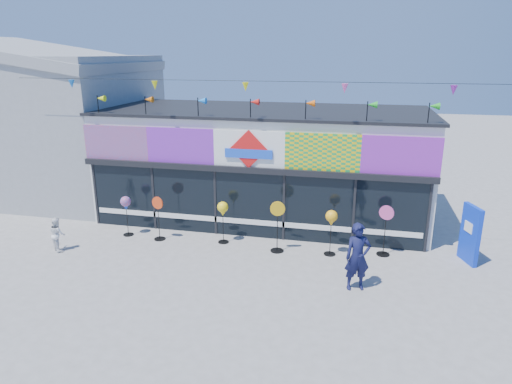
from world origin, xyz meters
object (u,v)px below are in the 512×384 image
(spinner_4, at_px, (331,219))
(spinner_5, at_px, (385,229))
(adult_man, at_px, (358,257))
(spinner_1, at_px, (158,217))
(spinner_2, at_px, (223,210))
(blue_sign, at_px, (470,234))
(spinner_0, at_px, (126,204))
(spinner_3, at_px, (277,225))
(child, at_px, (57,234))

(spinner_4, height_order, spinner_5, spinner_5)
(spinner_4, height_order, adult_man, adult_man)
(spinner_1, height_order, spinner_2, spinner_1)
(spinner_1, distance_m, spinner_4, 5.78)
(blue_sign, xyz_separation_m, spinner_0, (-11.13, -0.32, 0.23))
(blue_sign, relative_size, adult_man, 0.96)
(spinner_4, bearing_deg, adult_man, -67.86)
(spinner_5, bearing_deg, spinner_0, -178.21)
(adult_man, bearing_deg, blue_sign, 19.62)
(spinner_0, height_order, spinner_3, spinner_3)
(spinner_5, height_order, child, spinner_5)
(blue_sign, height_order, adult_man, adult_man)
(adult_man, bearing_deg, spinner_5, 54.15)
(spinner_3, bearing_deg, spinner_2, 170.76)
(spinner_0, xyz_separation_m, adult_man, (7.84, -2.13, -0.20))
(spinner_2, bearing_deg, spinner_3, -9.24)
(blue_sign, xyz_separation_m, spinner_5, (-2.47, -0.05, -0.03))
(spinner_2, xyz_separation_m, child, (-5.02, -1.77, -0.60))
(spinner_5, xyz_separation_m, child, (-10.23, -1.93, -0.31))
(blue_sign, height_order, spinner_3, blue_sign)
(spinner_3, relative_size, spinner_5, 1.03)
(spinner_3, relative_size, child, 1.52)
(adult_man, bearing_deg, spinner_2, 135.99)
(blue_sign, bearing_deg, adult_man, -162.43)
(spinner_0, bearing_deg, adult_man, -15.18)
(blue_sign, relative_size, spinner_4, 1.21)
(spinner_3, height_order, spinner_5, spinner_3)
(blue_sign, bearing_deg, spinner_3, 166.02)
(spinner_2, bearing_deg, adult_man, -26.96)
(blue_sign, relative_size, spinner_5, 1.09)
(spinner_0, distance_m, adult_man, 8.12)
(spinner_3, distance_m, adult_man, 3.16)
(spinner_2, bearing_deg, spinner_1, -174.06)
(spinner_2, bearing_deg, spinner_0, -178.16)
(child, bearing_deg, spinner_0, -97.69)
(spinner_2, relative_size, spinner_5, 0.88)
(spinner_2, relative_size, spinner_3, 0.85)
(spinner_4, bearing_deg, spinner_1, -179.57)
(blue_sign, distance_m, spinner_1, 9.90)
(spinner_4, relative_size, spinner_5, 0.90)
(adult_man, height_order, child, adult_man)
(spinner_1, bearing_deg, child, -151.28)
(spinner_1, bearing_deg, blue_sign, 2.55)
(spinner_3, bearing_deg, spinner_0, 177.88)
(adult_man, bearing_deg, child, 160.11)
(spinner_4, bearing_deg, spinner_2, 177.01)
(spinner_3, relative_size, spinner_4, 1.14)
(spinner_2, xyz_separation_m, adult_man, (4.40, -2.24, -0.22))
(spinner_1, height_order, spinner_5, spinner_5)
(spinner_1, distance_m, child, 3.22)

